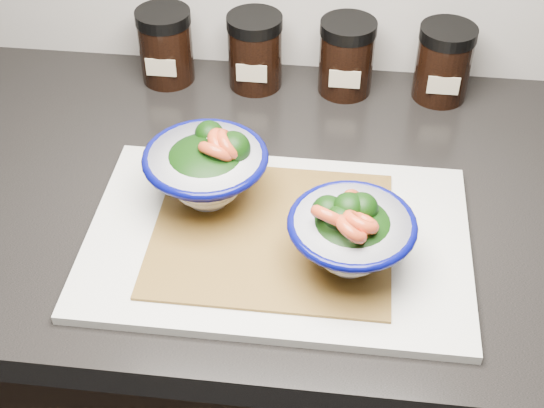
# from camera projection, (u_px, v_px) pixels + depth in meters

# --- Properties ---
(cabinet) EXTENTS (3.43, 0.58, 0.86)m
(cabinet) POSITION_uv_depth(u_px,v_px,m) (338.00, 403.00, 1.28)
(cabinet) COLOR black
(cabinet) RESTS_ON ground
(countertop) EXTENTS (3.50, 0.60, 0.04)m
(countertop) POSITION_uv_depth(u_px,v_px,m) (358.00, 206.00, 0.98)
(countertop) COLOR black
(countertop) RESTS_ON cabinet
(cutting_board) EXTENTS (0.45, 0.30, 0.01)m
(cutting_board) POSITION_uv_depth(u_px,v_px,m) (278.00, 240.00, 0.90)
(cutting_board) COLOR silver
(cutting_board) RESTS_ON countertop
(bamboo_mat) EXTENTS (0.28, 0.24, 0.00)m
(bamboo_mat) POSITION_uv_depth(u_px,v_px,m) (272.00, 233.00, 0.89)
(bamboo_mat) COLOR olive
(bamboo_mat) RESTS_ON cutting_board
(bowl_left) EXTENTS (0.15, 0.15, 0.10)m
(bowl_left) POSITION_uv_depth(u_px,v_px,m) (208.00, 168.00, 0.91)
(bowl_left) COLOR white
(bowl_left) RESTS_ON bamboo_mat
(bowl_right) EXTENTS (0.14, 0.14, 0.10)m
(bowl_right) POSITION_uv_depth(u_px,v_px,m) (350.00, 234.00, 0.83)
(bowl_right) COLOR white
(bowl_right) RESTS_ON bamboo_mat
(spice_jar_a) EXTENTS (0.08, 0.08, 0.11)m
(spice_jar_a) POSITION_uv_depth(u_px,v_px,m) (166.00, 46.00, 1.13)
(spice_jar_a) COLOR black
(spice_jar_a) RESTS_ON countertop
(spice_jar_b) EXTENTS (0.08, 0.08, 0.11)m
(spice_jar_b) POSITION_uv_depth(u_px,v_px,m) (255.00, 51.00, 1.12)
(spice_jar_b) COLOR black
(spice_jar_b) RESTS_ON countertop
(spice_jar_c) EXTENTS (0.08, 0.08, 0.11)m
(spice_jar_c) POSITION_uv_depth(u_px,v_px,m) (346.00, 57.00, 1.11)
(spice_jar_c) COLOR black
(spice_jar_c) RESTS_ON countertop
(spice_jar_d) EXTENTS (0.08, 0.08, 0.11)m
(spice_jar_d) POSITION_uv_depth(u_px,v_px,m) (443.00, 63.00, 1.09)
(spice_jar_d) COLOR black
(spice_jar_d) RESTS_ON countertop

